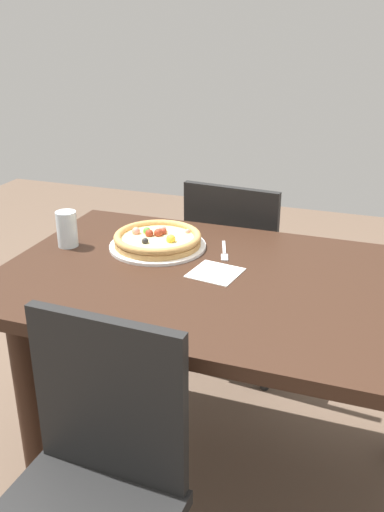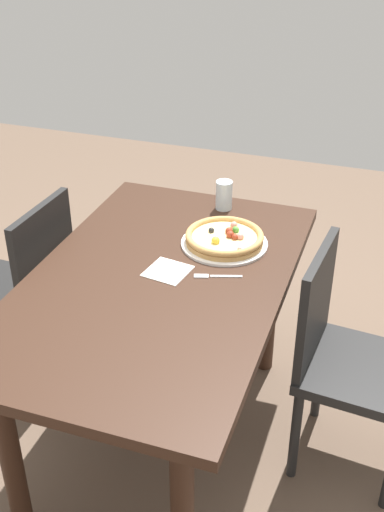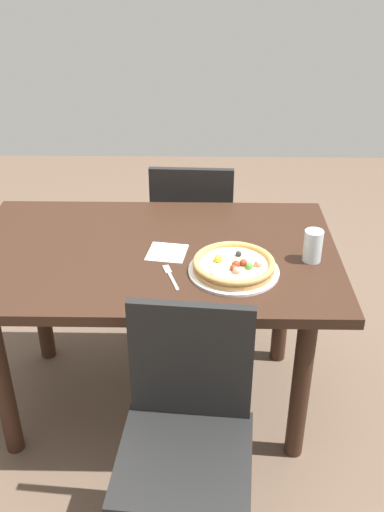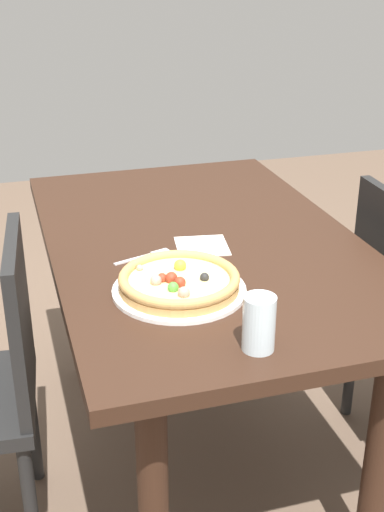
% 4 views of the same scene
% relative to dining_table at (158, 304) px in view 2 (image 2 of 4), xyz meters
% --- Properties ---
extents(ground_plane, '(6.00, 6.00, 0.00)m').
position_rel_dining_table_xyz_m(ground_plane, '(0.00, 0.00, -0.64)').
color(ground_plane, brown).
extents(dining_table, '(1.39, 0.86, 0.75)m').
position_rel_dining_table_xyz_m(dining_table, '(0.00, 0.00, 0.00)').
color(dining_table, '#331E14').
rests_on(dining_table, ground).
extents(chair_near, '(0.43, 0.43, 0.87)m').
position_rel_dining_table_xyz_m(chair_near, '(0.14, -0.64, -0.17)').
color(chair_near, black).
rests_on(chair_near, ground).
extents(chair_far, '(0.42, 0.42, 0.87)m').
position_rel_dining_table_xyz_m(chair_far, '(0.14, 0.64, -0.17)').
color(chair_far, black).
rests_on(chair_far, ground).
extents(plate, '(0.32, 0.32, 0.01)m').
position_rel_dining_table_xyz_m(plate, '(0.30, -0.15, 0.11)').
color(plate, white).
rests_on(plate, dining_table).
extents(pizza, '(0.29, 0.29, 0.05)m').
position_rel_dining_table_xyz_m(pizza, '(0.30, -0.15, 0.14)').
color(pizza, tan).
rests_on(pizza, plate).
extents(fork, '(0.07, 0.16, 0.00)m').
position_rel_dining_table_xyz_m(fork, '(0.07, -0.18, 0.11)').
color(fork, silver).
rests_on(fork, dining_table).
extents(drinking_glass, '(0.07, 0.07, 0.12)m').
position_rel_dining_table_xyz_m(drinking_glass, '(0.58, -0.06, 0.17)').
color(drinking_glass, silver).
rests_on(drinking_glass, dining_table).
extents(napkin, '(0.16, 0.16, 0.00)m').
position_rel_dining_table_xyz_m(napkin, '(0.05, -0.02, 0.11)').
color(napkin, white).
rests_on(napkin, dining_table).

